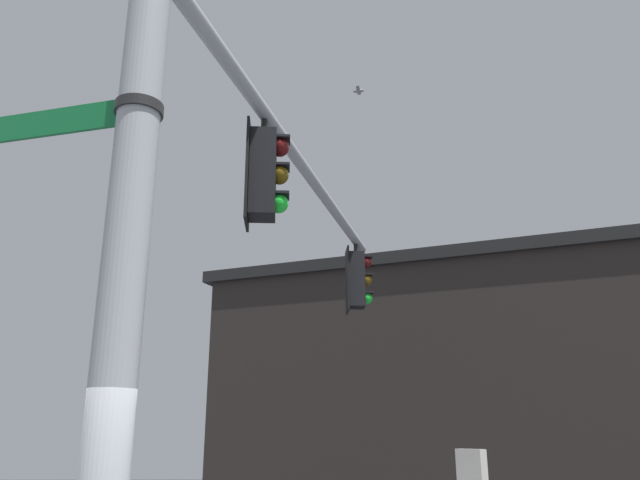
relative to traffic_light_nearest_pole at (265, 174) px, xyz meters
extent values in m
cylinder|color=#ADB2B7|center=(2.50, -0.83, -1.79)|extent=(0.32, 0.32, 6.64)
cylinder|color=#ADB2B7|center=(-1.48, 0.46, 0.78)|extent=(8.02, 2.75, 0.17)
cylinder|color=black|center=(0.00, -0.02, 0.61)|extent=(0.08, 0.08, 0.18)
cube|color=black|center=(0.00, -0.02, -0.01)|extent=(0.36, 0.30, 1.05)
sphere|color=#590F0F|center=(0.00, 0.17, 0.34)|extent=(0.22, 0.22, 0.22)
cube|color=black|center=(0.00, 0.19, 0.44)|extent=(0.24, 0.20, 0.03)
sphere|color=brown|center=(0.00, 0.17, -0.01)|extent=(0.22, 0.22, 0.22)
cube|color=black|center=(0.00, 0.19, 0.09)|extent=(0.24, 0.20, 0.03)
sphere|color=#1EE533|center=(0.00, 0.17, -0.36)|extent=(0.22, 0.22, 0.22)
cube|color=black|center=(0.00, 0.19, -0.26)|extent=(0.24, 0.20, 0.03)
cube|color=black|center=(0.00, -0.19, -0.01)|extent=(0.54, 0.03, 1.22)
cylinder|color=black|center=(-4.90, 1.57, 0.61)|extent=(0.08, 0.08, 0.18)
cube|color=black|center=(-4.90, 1.57, -0.01)|extent=(0.36, 0.30, 1.05)
sphere|color=#590F0F|center=(-4.90, 1.76, 0.34)|extent=(0.22, 0.22, 0.22)
cube|color=black|center=(-4.90, 1.78, 0.44)|extent=(0.24, 0.20, 0.03)
sphere|color=brown|center=(-4.90, 1.76, -0.01)|extent=(0.22, 0.22, 0.22)
cube|color=black|center=(-4.90, 1.78, 0.09)|extent=(0.24, 0.20, 0.03)
sphere|color=#1EE533|center=(-4.90, 1.76, -0.36)|extent=(0.22, 0.22, 0.22)
cube|color=black|center=(-4.90, 1.78, -0.26)|extent=(0.24, 0.20, 0.03)
cube|color=black|center=(-4.90, 1.40, -0.01)|extent=(0.54, 0.03, 1.22)
cube|color=#147238|center=(2.28, -1.53, -0.59)|extent=(0.37, 1.07, 0.22)
cube|color=white|center=(2.28, -1.54, -0.59)|extent=(0.35, 1.06, 0.04)
cylinder|color=#262626|center=(2.50, -0.83, -0.59)|extent=(0.36, 0.36, 0.08)
ellipsoid|color=gray|center=(-4.18, 1.60, 3.62)|extent=(0.13, 0.23, 0.07)
cube|color=gray|center=(-4.20, 1.61, 3.63)|extent=(0.28, 0.13, 0.03)
cube|color=gray|center=(-4.16, 1.60, 3.63)|extent=(0.28, 0.13, 0.05)
cube|color=#282321|center=(-10.54, 5.16, -1.96)|extent=(11.02, 13.83, 6.31)
cube|color=maroon|center=(-13.78, 6.64, -1.64)|extent=(5.50, 10.42, 0.30)
cube|color=black|center=(-10.54, 5.16, 1.35)|extent=(11.46, 14.38, 0.30)
cylinder|color=#4C3823|center=(-14.53, 6.37, -3.21)|extent=(0.36, 0.36, 3.81)
sphere|color=#1E4C23|center=(-14.53, 6.37, 0.31)|extent=(4.63, 4.63, 4.63)
camera|label=1|loc=(6.81, 0.30, -2.95)|focal=36.00mm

